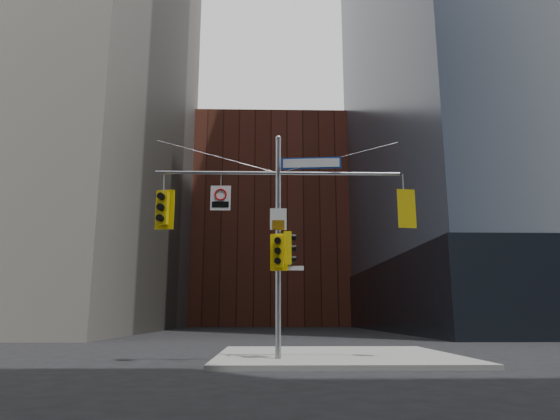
{
  "coord_description": "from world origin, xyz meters",
  "views": [
    {
      "loc": [
        -0.32,
        -13.72,
        1.46
      ],
      "look_at": [
        0.06,
        2.0,
        4.77
      ],
      "focal_mm": 32.0,
      "sensor_mm": 36.0,
      "label": 1
    }
  ],
  "objects_px": {
    "signal_assembly": "(278,221)",
    "traffic_light_west_arm": "(163,208)",
    "regulatory_sign_arm": "(221,197)",
    "traffic_light_pole_front": "(278,251)",
    "street_sign_blade": "(311,163)",
    "traffic_light_east_arm": "(404,210)",
    "traffic_light_pole_side": "(288,248)"
  },
  "relations": [
    {
      "from": "traffic_light_west_arm",
      "to": "street_sign_blade",
      "type": "bearing_deg",
      "value": 9.44
    },
    {
      "from": "regulatory_sign_arm",
      "to": "street_sign_blade",
      "type": "bearing_deg",
      "value": 0.61
    },
    {
      "from": "signal_assembly",
      "to": "regulatory_sign_arm",
      "type": "relative_size",
      "value": 9.85
    },
    {
      "from": "signal_assembly",
      "to": "traffic_light_west_arm",
      "type": "height_order",
      "value": "signal_assembly"
    },
    {
      "from": "traffic_light_west_arm",
      "to": "traffic_light_pole_side",
      "type": "xyz_separation_m",
      "value": [
        4.03,
        -0.0,
        -1.27
      ]
    },
    {
      "from": "traffic_light_pole_side",
      "to": "regulatory_sign_arm",
      "type": "relative_size",
      "value": 1.28
    },
    {
      "from": "traffic_light_pole_front",
      "to": "street_sign_blade",
      "type": "distance_m",
      "value": 3.16
    },
    {
      "from": "signal_assembly",
      "to": "traffic_light_west_arm",
      "type": "relative_size",
      "value": 6.11
    },
    {
      "from": "signal_assembly",
      "to": "traffic_light_east_arm",
      "type": "relative_size",
      "value": 6.34
    },
    {
      "from": "traffic_light_east_arm",
      "to": "street_sign_blade",
      "type": "relative_size",
      "value": 0.64
    },
    {
      "from": "traffic_light_west_arm",
      "to": "traffic_light_pole_front",
      "type": "xyz_separation_m",
      "value": [
        3.71,
        -0.28,
        -1.41
      ]
    },
    {
      "from": "signal_assembly",
      "to": "traffic_light_pole_side",
      "type": "height_order",
      "value": "signal_assembly"
    },
    {
      "from": "traffic_light_west_arm",
      "to": "regulatory_sign_arm",
      "type": "height_order",
      "value": "regulatory_sign_arm"
    },
    {
      "from": "traffic_light_east_arm",
      "to": "street_sign_blade",
      "type": "distance_m",
      "value": 3.39
    },
    {
      "from": "traffic_light_pole_side",
      "to": "street_sign_blade",
      "type": "distance_m",
      "value": 2.92
    },
    {
      "from": "traffic_light_east_arm",
      "to": "traffic_light_pole_front",
      "type": "bearing_deg",
      "value": -4.89
    },
    {
      "from": "traffic_light_pole_side",
      "to": "street_sign_blade",
      "type": "bearing_deg",
      "value": -97.7
    },
    {
      "from": "signal_assembly",
      "to": "traffic_light_pole_front",
      "type": "xyz_separation_m",
      "value": [
        0.0,
        -0.27,
        -1.03
      ]
    },
    {
      "from": "street_sign_blade",
      "to": "traffic_light_pole_front",
      "type": "bearing_deg",
      "value": -160.48
    },
    {
      "from": "traffic_light_west_arm",
      "to": "traffic_light_pole_side",
      "type": "height_order",
      "value": "traffic_light_west_arm"
    },
    {
      "from": "traffic_light_west_arm",
      "to": "regulatory_sign_arm",
      "type": "xyz_separation_m",
      "value": [
        1.84,
        -0.03,
        0.38
      ]
    },
    {
      "from": "signal_assembly",
      "to": "street_sign_blade",
      "type": "bearing_deg",
      "value": 0.19
    },
    {
      "from": "signal_assembly",
      "to": "traffic_light_west_arm",
      "type": "bearing_deg",
      "value": 179.79
    },
    {
      "from": "traffic_light_west_arm",
      "to": "traffic_light_pole_side",
      "type": "distance_m",
      "value": 4.23
    },
    {
      "from": "traffic_light_east_arm",
      "to": "street_sign_blade",
      "type": "height_order",
      "value": "street_sign_blade"
    },
    {
      "from": "traffic_light_pole_front",
      "to": "street_sign_blade",
      "type": "height_order",
      "value": "street_sign_blade"
    },
    {
      "from": "traffic_light_pole_side",
      "to": "traffic_light_east_arm",
      "type": "bearing_deg",
      "value": -97.2
    },
    {
      "from": "traffic_light_pole_front",
      "to": "street_sign_blade",
      "type": "bearing_deg",
      "value": 22.28
    },
    {
      "from": "traffic_light_pole_side",
      "to": "traffic_light_pole_front",
      "type": "height_order",
      "value": "traffic_light_pole_side"
    },
    {
      "from": "signal_assembly",
      "to": "regulatory_sign_arm",
      "type": "bearing_deg",
      "value": -179.38
    },
    {
      "from": "traffic_light_east_arm",
      "to": "traffic_light_pole_side",
      "type": "height_order",
      "value": "traffic_light_east_arm"
    },
    {
      "from": "traffic_light_east_arm",
      "to": "regulatory_sign_arm",
      "type": "relative_size",
      "value": 1.55
    }
  ]
}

